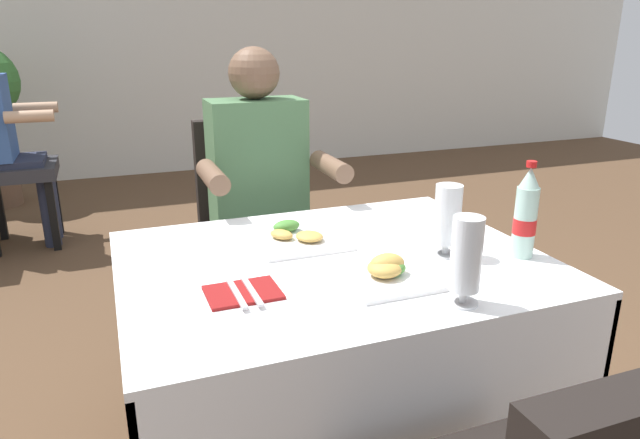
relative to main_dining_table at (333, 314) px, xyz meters
The scene contains 12 objects.
back_wall 4.51m from the main_dining_table, 88.71° to the left, with size 11.00×0.12×3.15m, color silver.
main_dining_table is the anchor object (origin of this frame).
chair_far_diner_seat 0.83m from the main_dining_table, 90.00° to the left, with size 0.44×0.50×0.97m.
seated_diner_far 0.74m from the main_dining_table, 90.14° to the left, with size 0.50×0.46×1.26m.
plate_near_camera 0.27m from the main_dining_table, 68.21° to the right, with size 0.22×0.22×0.07m.
plate_far_diner 0.25m from the main_dining_table, 106.72° to the left, with size 0.26×0.26×0.05m.
beer_glass_left 0.41m from the main_dining_table, 16.36° to the right, with size 0.07×0.07×0.20m.
beer_glass_middle 0.48m from the main_dining_table, 64.54° to the right, with size 0.07×0.07×0.21m.
cola_bottle_primary 0.59m from the main_dining_table, 18.96° to the right, with size 0.06×0.06×0.26m.
napkin_cutlery_set 0.35m from the main_dining_table, 155.03° to the right, with size 0.17×0.19×0.01m.
background_chair_right 2.83m from the main_dining_table, 114.14° to the left, with size 0.50×0.44×0.97m.
background_patron 2.81m from the main_dining_table, 113.23° to the left, with size 0.46×0.50×1.26m.
Camera 1 is at (-0.64, -1.38, 1.31)m, focal length 32.01 mm.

